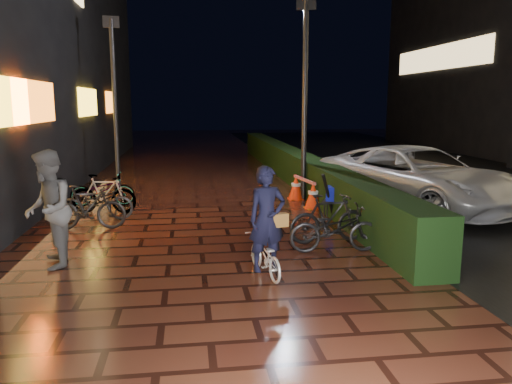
{
  "coord_description": "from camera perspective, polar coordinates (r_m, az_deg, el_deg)",
  "views": [
    {
      "loc": [
        -0.2,
        -8.39,
        2.58
      ],
      "look_at": [
        0.92,
        -0.22,
        1.1
      ],
      "focal_mm": 35.0,
      "sensor_mm": 36.0,
      "label": 1
    }
  ],
  "objects": [
    {
      "name": "ground",
      "position": [
        8.78,
        -6.19,
        -6.98
      ],
      "size": [
        80.0,
        80.0,
        0.0
      ],
      "primitive_type": "plane",
      "color": "#381911",
      "rests_on": "ground"
    },
    {
      "name": "asphalt_road",
      "position": [
        16.45,
        26.35,
        0.08
      ],
      "size": [
        11.0,
        60.0,
        0.01
      ],
      "primitive_type": "cube",
      "color": "black",
      "rests_on": "ground"
    },
    {
      "name": "hedge",
      "position": [
        16.89,
        4.24,
        3.05
      ],
      "size": [
        0.7,
        20.0,
        1.0
      ],
      "primitive_type": "cube",
      "color": "black",
      "rests_on": "ground"
    },
    {
      "name": "bystander_person",
      "position": [
        8.45,
        -22.65,
        -1.85
      ],
      "size": [
        0.89,
        1.04,
        1.87
      ],
      "primitive_type": "imported",
      "rotation": [
        0.0,
        0.0,
        -1.35
      ],
      "color": "slate",
      "rests_on": "ground"
    },
    {
      "name": "van",
      "position": [
        12.89,
        17.82,
        1.58
      ],
      "size": [
        4.43,
        6.01,
        1.52
      ],
      "primitive_type": "imported",
      "rotation": [
        0.0,
        0.0,
        0.39
      ],
      "color": "silver",
      "rests_on": "ground"
    },
    {
      "name": "lamp_post_hedge",
      "position": [
        13.29,
        5.6,
        11.41
      ],
      "size": [
        0.5,
        0.23,
        5.24
      ],
      "color": "black",
      "rests_on": "ground"
    },
    {
      "name": "lamp_post_sf",
      "position": [
        16.3,
        -15.87,
        10.69
      ],
      "size": [
        0.5,
        0.16,
        5.16
      ],
      "color": "black",
      "rests_on": "ground"
    },
    {
      "name": "cyclist",
      "position": [
        7.46,
        1.16,
        -5.04
      ],
      "size": [
        0.67,
        1.23,
        1.68
      ],
      "color": "white",
      "rests_on": "ground"
    },
    {
      "name": "traffic_barrier",
      "position": [
        12.93,
        5.52,
        0.1
      ],
      "size": [
        0.58,
        1.65,
        0.67
      ],
      "color": "#F3320C",
      "rests_on": "ground"
    },
    {
      "name": "cart_assembly",
      "position": [
        11.2,
        9.1,
        -0.4
      ],
      "size": [
        0.77,
        0.67,
        1.07
      ],
      "color": "black",
      "rests_on": "ground"
    },
    {
      "name": "parked_bikes_storefront",
      "position": [
        11.97,
        -17.62,
        -0.62
      ],
      "size": [
        1.76,
        2.94,
        0.93
      ],
      "color": "black",
      "rests_on": "ground"
    },
    {
      "name": "parked_bikes_hedge",
      "position": [
        9.07,
        8.68,
        -3.61
      ],
      "size": [
        1.66,
        1.23,
        0.93
      ],
      "color": "black",
      "rests_on": "ground"
    }
  ]
}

